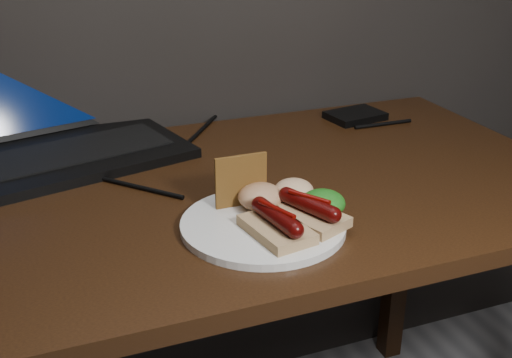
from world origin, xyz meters
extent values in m
cube|color=#361E0D|center=(0.00, 1.38, 0.73)|extent=(1.40, 0.70, 0.03)
cube|color=#361E0D|center=(0.65, 1.68, 0.36)|extent=(0.05, 0.05, 0.72)
cube|color=black|center=(-0.16, 1.61, 0.76)|extent=(0.44, 0.34, 0.02)
cube|color=black|center=(-0.16, 1.61, 0.77)|extent=(0.36, 0.22, 0.00)
cube|color=black|center=(-0.20, 1.77, 0.88)|extent=(0.40, 0.18, 0.23)
cube|color=#07204C|center=(-0.20, 1.77, 0.88)|extent=(0.36, 0.16, 0.20)
cube|color=black|center=(0.46, 1.63, 0.76)|extent=(0.13, 0.11, 0.02)
cylinder|color=black|center=(-0.08, 1.42, 0.75)|extent=(0.13, 0.14, 0.01)
cylinder|color=black|center=(0.11, 1.68, 0.75)|extent=(0.14, 0.18, 0.01)
cylinder|color=black|center=(0.49, 1.57, 0.75)|extent=(0.14, 0.01, 0.01)
cylinder|color=white|center=(0.07, 1.22, 0.76)|extent=(0.28, 0.28, 0.01)
cube|color=tan|center=(0.07, 1.17, 0.77)|extent=(0.09, 0.13, 0.02)
cylinder|color=#520605|center=(0.07, 1.17, 0.79)|extent=(0.04, 0.10, 0.02)
sphere|color=#520605|center=(0.08, 1.12, 0.79)|extent=(0.02, 0.02, 0.02)
sphere|color=#520605|center=(0.06, 1.22, 0.79)|extent=(0.02, 0.02, 0.02)
cylinder|color=#5B0704|center=(0.07, 1.17, 0.80)|extent=(0.03, 0.07, 0.01)
cube|color=tan|center=(0.13, 1.19, 0.77)|extent=(0.11, 0.13, 0.02)
cylinder|color=#520605|center=(0.13, 1.19, 0.79)|extent=(0.06, 0.10, 0.02)
sphere|color=#520605|center=(0.15, 1.15, 0.79)|extent=(0.03, 0.02, 0.02)
sphere|color=#520605|center=(0.11, 1.23, 0.79)|extent=(0.03, 0.02, 0.02)
cylinder|color=#5B0704|center=(0.13, 1.19, 0.80)|extent=(0.05, 0.06, 0.01)
cube|color=brown|center=(0.06, 1.28, 0.80)|extent=(0.08, 0.01, 0.08)
ellipsoid|color=#176113|center=(0.16, 1.20, 0.78)|extent=(0.07, 0.07, 0.04)
ellipsoid|color=#942B0E|center=(0.08, 1.26, 0.78)|extent=(0.07, 0.07, 0.04)
ellipsoid|color=beige|center=(0.14, 1.27, 0.78)|extent=(0.06, 0.06, 0.04)
camera|label=1|loc=(-0.25, 0.41, 1.21)|focal=45.00mm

